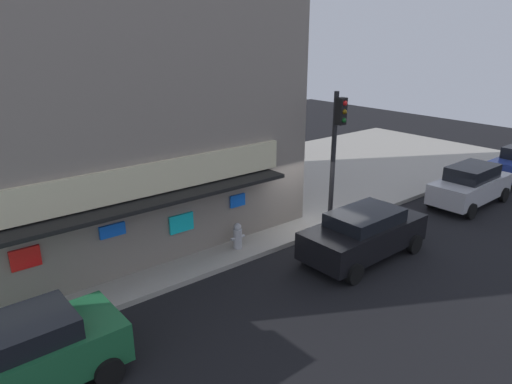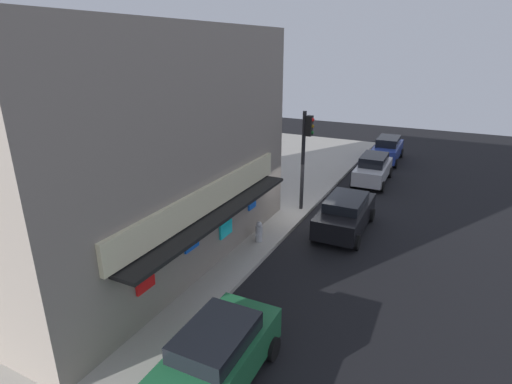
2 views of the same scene
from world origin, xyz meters
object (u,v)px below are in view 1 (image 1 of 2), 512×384
object	(u,v)px
traffic_light	(336,141)
potted_plant_by_doorway	(77,264)
parked_car_silver	(470,185)
parked_car_black	(364,233)
fire_hydrant	(238,236)
pedestrian	(181,215)
trash_can	(263,212)
parked_car_green	(21,357)

from	to	relation	value
traffic_light	potted_plant_by_doorway	bearing A→B (deg)	170.62
traffic_light	parked_car_silver	distance (m)	7.08
traffic_light	parked_car_black	distance (m)	3.69
fire_hydrant	traffic_light	bearing A→B (deg)	-5.49
fire_hydrant	parked_car_silver	size ratio (longest dim) A/B	0.20
pedestrian	parked_car_silver	world-z (taller)	pedestrian
traffic_light	parked_car_black	size ratio (longest dim) A/B	1.09
trash_can	parked_car_black	world-z (taller)	parked_car_black
traffic_light	fire_hydrant	distance (m)	5.04
parked_car_black	parked_car_silver	bearing A→B (deg)	2.24
trash_can	potted_plant_by_doorway	bearing A→B (deg)	179.97
parked_car_green	parked_car_black	xyz separation A→B (m)	(10.21, -0.45, -0.01)
traffic_light	pedestrian	bearing A→B (deg)	159.09
pedestrian	parked_car_green	bearing A→B (deg)	-146.14
parked_car_silver	parked_car_black	size ratio (longest dim) A/B	0.97
potted_plant_by_doorway	parked_car_silver	bearing A→B (deg)	-13.39
parked_car_black	potted_plant_by_doorway	bearing A→B (deg)	153.35
pedestrian	parked_car_green	distance (m)	7.30
traffic_light	trash_can	world-z (taller)	traffic_light
trash_can	parked_car_green	xyz separation A→B (m)	(-9.23, -3.51, 0.25)
potted_plant_by_doorway	parked_car_black	bearing A→B (deg)	-26.65
trash_can	potted_plant_by_doorway	size ratio (longest dim) A/B	0.87
fire_hydrant	parked_car_silver	distance (m)	10.82
trash_can	parked_car_green	size ratio (longest dim) A/B	0.23
parked_car_green	parked_car_silver	distance (m)	17.72
potted_plant_by_doorway	parked_car_black	size ratio (longest dim) A/B	0.23
pedestrian	parked_car_black	distance (m)	6.14
pedestrian	potted_plant_by_doorway	size ratio (longest dim) A/B	1.67
parked_car_silver	pedestrian	bearing A→B (deg)	160.13
parked_car_silver	parked_car_black	distance (m)	7.52
parked_car_green	parked_car_silver	xyz separation A→B (m)	(17.72, -0.15, 0.01)
pedestrian	parked_car_silver	bearing A→B (deg)	-19.87
trash_can	pedestrian	distance (m)	3.27
fire_hydrant	parked_car_green	xyz separation A→B (m)	(-7.22, -2.41, 0.27)
fire_hydrant	trash_can	bearing A→B (deg)	28.59
trash_can	pedestrian	world-z (taller)	pedestrian
fire_hydrant	potted_plant_by_doorway	world-z (taller)	potted_plant_by_doorway
trash_can	potted_plant_by_doorway	xyz separation A→B (m)	(-6.92, 0.00, 0.13)
pedestrian	potted_plant_by_doorway	distance (m)	3.80
parked_car_silver	parked_car_black	world-z (taller)	parked_car_silver
trash_can	potted_plant_by_doorway	world-z (taller)	potted_plant_by_doorway
parked_car_green	parked_car_silver	size ratio (longest dim) A/B	0.92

